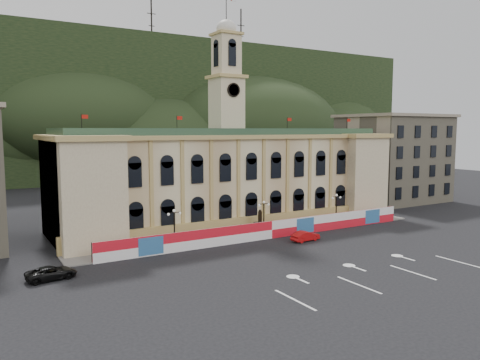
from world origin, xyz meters
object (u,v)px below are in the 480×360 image
lamp_center (264,215)px  black_suv (51,273)px  red_sedan (305,236)px  statue (260,226)px

lamp_center → black_suv: bearing=-169.7°
red_sedan → black_suv: size_ratio=0.85×
statue → red_sedan: bearing=-65.4°
lamp_center → black_suv: size_ratio=0.98×
statue → black_suv: bearing=-167.8°
lamp_center → red_sedan: bearing=-61.7°
lamp_center → statue: bearing=90.0°
statue → lamp_center: (0.00, -1.00, 1.89)m
red_sedan → lamp_center: bearing=23.2°
statue → red_sedan: (3.10, -6.75, -0.47)m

